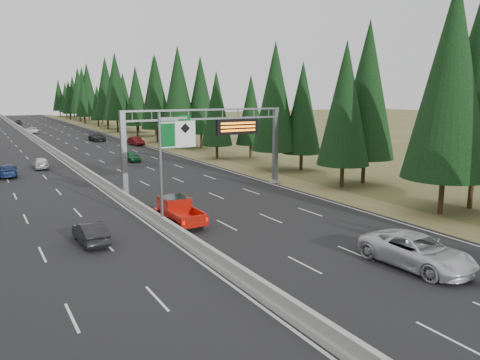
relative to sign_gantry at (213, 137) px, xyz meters
name	(u,v)px	position (x,y,z in m)	size (l,w,h in m)	color
road	(47,148)	(-8.92, 45.12, -5.23)	(32.00, 260.00, 0.08)	black
shoulder_right	(148,143)	(8.88, 45.12, -5.24)	(3.60, 260.00, 0.06)	olive
median_barrier	(47,146)	(-8.92, 45.12, -4.85)	(0.70, 260.00, 0.85)	gray
sign_gantry	(213,137)	(0.00, 0.00, 0.00)	(16.75, 0.98, 7.80)	slate
hov_sign_pole	(169,162)	(-8.33, -9.92, -0.54)	(2.80, 0.50, 8.00)	slate
tree_row_right	(187,92)	(13.05, 35.77, 4.11)	(12.23, 241.40, 18.99)	black
silver_minivan	(417,251)	(0.41, -23.62, -4.31)	(2.93, 6.35, 1.76)	silver
red_pickup	(177,209)	(-7.42, -8.88, -4.18)	(1.99, 5.57, 1.81)	black
car_ahead_green	(132,156)	(-0.99, 22.88, -4.53)	(1.56, 3.88, 1.32)	#125024
car_ahead_dkred	(136,141)	(5.58, 41.77, -4.45)	(1.57, 4.49, 1.48)	#4E0B0C
car_ahead_dkgrey	(97,137)	(1.31, 52.90, -4.36)	(2.31, 5.68, 1.65)	black
car_ahead_white	(32,130)	(-7.42, 78.95, -4.53)	(2.18, 4.73, 1.31)	white
car_ahead_far	(18,122)	(-7.42, 113.22, -4.41)	(1.83, 4.55, 1.55)	black
car_onc_near	(90,233)	(-13.97, -10.67, -4.51)	(1.44, 4.13, 1.36)	black
car_onc_blue	(8,170)	(-16.68, 18.02, -4.48)	(1.98, 4.86, 1.41)	navy
car_onc_white	(41,163)	(-12.69, 22.20, -4.47)	(1.70, 4.23, 1.44)	silver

